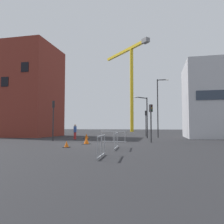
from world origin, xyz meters
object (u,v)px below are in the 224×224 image
traffic_light_near (53,114)px  traffic_cone_by_barrier (86,141)px  traffic_light_far (146,119)px  pedestrian_walking (75,131)px  streetlamp_tall (159,104)px  traffic_light_crosswalk (151,117)px  traffic_cone_striped (86,136)px  construction_crane (130,74)px  traffic_cone_on_verge (66,145)px  streetlamp_short (145,112)px

traffic_light_near → traffic_cone_by_barrier: bearing=-32.3°
traffic_light_far → pedestrian_walking: (-7.54, -9.16, -1.56)m
traffic_light_far → streetlamp_tall: bearing=-61.5°
pedestrian_walking → traffic_cone_by_barrier: (3.49, -6.15, -0.72)m
traffic_light_crosswalk → traffic_cone_striped: size_ratio=5.74×
traffic_light_near → pedestrian_walking: bearing=71.0°
construction_crane → streetlamp_tall: size_ratio=2.98×
traffic_cone_on_verge → pedestrian_walking: bearing=108.3°
pedestrian_walking → traffic_cone_by_barrier: size_ratio=2.79×
traffic_light_far → traffic_cone_by_barrier: traffic_light_far is taller
pedestrian_walking → traffic_cone_on_verge: 9.75m
streetlamp_tall → traffic_cone_by_barrier: streetlamp_tall is taller
pedestrian_walking → traffic_cone_by_barrier: pedestrian_walking is taller
construction_crane → streetlamp_short: construction_crane is taller
traffic_light_crosswalk → traffic_cone_on_verge: (-5.74, -5.97, -2.19)m
traffic_light_far → traffic_cone_by_barrier: size_ratio=6.16×
traffic_light_crosswalk → pedestrian_walking: bearing=159.7°
streetlamp_tall → traffic_cone_striped: 10.46m
traffic_cone_on_verge → traffic_cone_striped: traffic_cone_striped is taller
traffic_cone_on_verge → traffic_light_far: bearing=76.3°
traffic_light_near → traffic_cone_striped: bearing=64.1°
pedestrian_walking → construction_crane: bearing=86.6°
traffic_cone_by_barrier → traffic_cone_striped: (-2.48, 7.26, -0.00)m
traffic_cone_on_verge → traffic_cone_by_barrier: bearing=82.0°
streetlamp_tall → pedestrian_walking: size_ratio=4.49×
traffic_cone_by_barrier → traffic_cone_striped: 7.68m
streetlamp_tall → traffic_light_near: streetlamp_tall is taller
traffic_light_near → construction_crane: bearing=85.2°
traffic_cone_by_barrier → traffic_cone_on_verge: bearing=-98.0°
streetlamp_tall → traffic_light_far: bearing=118.5°
streetlamp_tall → traffic_light_crosswalk: 9.10m
traffic_light_near → traffic_cone_striped: size_ratio=6.68×
streetlamp_short → traffic_cone_on_verge: bearing=-110.4°
traffic_cone_striped → construction_crane: bearing=88.3°
traffic_light_far → traffic_cone_striped: traffic_light_far is taller
traffic_light_near → traffic_cone_on_verge: traffic_light_near is taller
construction_crane → traffic_cone_striped: bearing=-91.7°
construction_crane → traffic_cone_striped: 36.30m
construction_crane → traffic_cone_striped: construction_crane is taller
pedestrian_walking → traffic_cone_on_verge: pedestrian_walking is taller
traffic_light_near → traffic_cone_by_barrier: traffic_light_near is taller
streetlamp_short → pedestrian_walking: size_ratio=2.96×
traffic_cone_by_barrier → construction_crane: bearing=92.1°
traffic_light_far → traffic_cone_striped: (-6.53, -8.05, -2.28)m
construction_crane → traffic_cone_on_verge: size_ratio=51.03×
traffic_light_far → traffic_cone_on_verge: size_ratio=8.44×
traffic_cone_striped → traffic_cone_on_verge: bearing=-78.8°
streetlamp_short → traffic_light_near: 11.18m
streetlamp_tall → traffic_light_far: (-1.95, 3.59, -1.91)m
traffic_light_crosswalk → traffic_cone_on_verge: 8.57m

